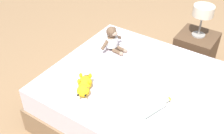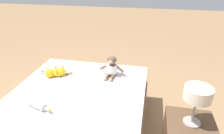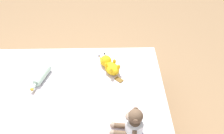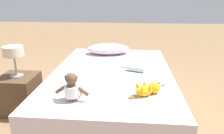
{
  "view_description": "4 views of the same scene",
  "coord_description": "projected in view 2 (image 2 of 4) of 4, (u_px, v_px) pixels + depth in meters",
  "views": [
    {
      "loc": [
        1.62,
        0.56,
        1.99
      ],
      "look_at": [
        0.08,
        -0.47,
        0.57
      ],
      "focal_mm": 45.28,
      "sensor_mm": 36.0,
      "label": 1
    },
    {
      "loc": [
        -0.66,
        1.25,
        1.56
      ],
      "look_at": [
        -0.26,
        -0.7,
        0.58
      ],
      "focal_mm": 31.9,
      "sensor_mm": 36.0,
      "label": 2
    },
    {
      "loc": [
        -1.09,
        -0.54,
        1.89
      ],
      "look_at": [
        0.32,
        -0.57,
        0.54
      ],
      "focal_mm": 37.12,
      "sensor_mm": 36.0,
      "label": 3
    },
    {
      "loc": [
        0.19,
        -2.21,
        1.29
      ],
      "look_at": [
        0.0,
        0.0,
        0.53
      ],
      "focal_mm": 34.13,
      "sensor_mm": 36.0,
      "label": 4
    }
  ],
  "objects": [
    {
      "name": "bedside_lamp",
      "position": [
        198.0,
        96.0,
        1.51
      ],
      "size": [
        0.21,
        0.21,
        0.34
      ],
      "color": "gray",
      "rests_on": "nightstand"
    },
    {
      "name": "plush_yellow_creature",
      "position": [
        55.0,
        72.0,
        2.22
      ],
      "size": [
        0.31,
        0.22,
        0.1
      ],
      "color": "yellow",
      "rests_on": "bed"
    },
    {
      "name": "bed",
      "position": [
        68.0,
        132.0,
        1.81
      ],
      "size": [
        1.33,
        2.03,
        0.48
      ],
      "color": "#846647",
      "rests_on": "ground_plane"
    },
    {
      "name": "glass_bottle",
      "position": [
        37.0,
        105.0,
        1.72
      ],
      "size": [
        0.27,
        0.13,
        0.06
      ],
      "color": "#B2D1B7",
      "rests_on": "bed"
    },
    {
      "name": "plush_monkey",
      "position": [
        112.0,
        68.0,
        2.22
      ],
      "size": [
        0.29,
        0.23,
        0.24
      ],
      "color": "brown",
      "rests_on": "bed"
    }
  ]
}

